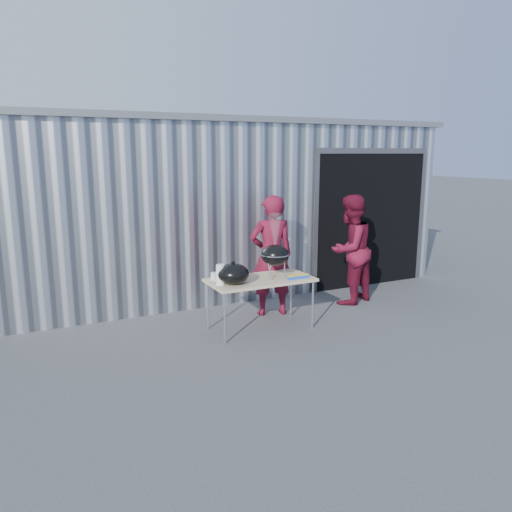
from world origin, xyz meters
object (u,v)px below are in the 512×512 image
folding_table (260,281)px  kettle_grill (275,249)px  person_bystander (350,249)px  person_cook (271,256)px

folding_table → kettle_grill: 0.51m
kettle_grill → person_bystander: 1.82m
folding_table → person_cook: size_ratio=0.80×
person_cook → folding_table: bearing=61.3°
folding_table → person_bystander: bearing=14.6°
person_bystander → person_cook: bearing=-20.8°
kettle_grill → person_bystander: person_bystander is taller
person_cook → kettle_grill: bearing=78.7°
folding_table → kettle_grill: size_ratio=1.62×
person_bystander → kettle_grill: bearing=-2.4°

